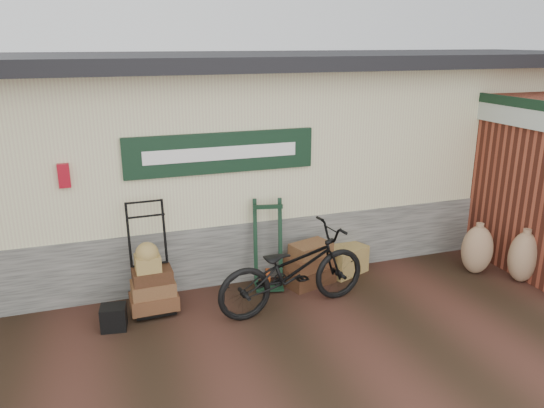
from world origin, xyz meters
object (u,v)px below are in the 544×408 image
Objects in this scene: wicker_hamper at (345,260)px; bicycle at (293,265)px; suitcase_stack at (309,263)px; black_trunk at (114,318)px; green_barrow at (268,244)px; porter_trolley at (149,256)px.

bicycle reaches higher than wicker_hamper.
black_trunk is at bearing -171.70° from suitcase_stack.
suitcase_stack is at bearing 8.30° from black_trunk.
black_trunk is at bearing -153.98° from green_barrow.
suitcase_stack is 1.11× the size of wicker_hamper.
green_barrow is 2.29m from black_trunk.
black_trunk is at bearing -170.59° from wicker_hamper.
green_barrow reaches higher than bicycle.
wicker_hamper is 0.30× the size of bicycle.
green_barrow is 2.01× the size of wicker_hamper.
porter_trolley is at bearing -176.74° from wicker_hamper.
bicycle is (-0.49, -0.62, 0.30)m from suitcase_stack.
wicker_hamper is at bearing 13.88° from suitcase_stack.
suitcase_stack reaches higher than wicker_hamper.
green_barrow is (1.66, 0.12, -0.09)m from porter_trolley.
porter_trolley is 2.30× the size of wicker_hamper.
suitcase_stack is 0.84m from bicycle.
porter_trolley reaches higher than bicycle.
porter_trolley reaches higher than wicker_hamper.
porter_trolley is 1.86m from bicycle.
porter_trolley reaches higher than suitcase_stack.
porter_trolley reaches higher than black_trunk.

